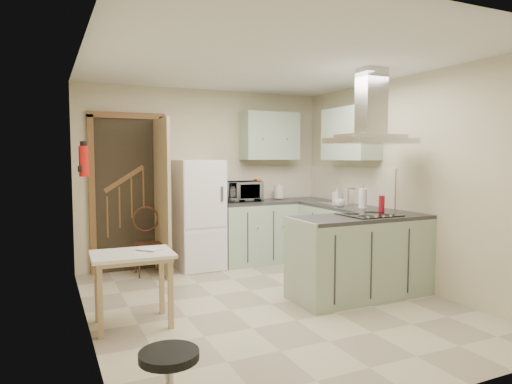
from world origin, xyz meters
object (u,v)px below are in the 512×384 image
peninsula (361,256)px  drop_leaf_table (133,289)px  bentwood_chair (148,244)px  microwave (242,191)px  extractor_hood (371,141)px  fridge (199,214)px

peninsula → drop_leaf_table: peninsula is taller
drop_leaf_table → bentwood_chair: bearing=76.4°
peninsula → microwave: (-0.55, 2.04, 0.59)m
peninsula → extractor_hood: size_ratio=1.72×
fridge → extractor_hood: extractor_hood is taller
bentwood_chair → microwave: microwave is taller
bentwood_chair → peninsula: bearing=-43.0°
peninsula → microwave: microwave is taller
fridge → peninsula: (1.22, -1.98, -0.30)m
fridge → microwave: (0.68, 0.06, 0.29)m
extractor_hood → drop_leaf_table: 2.90m
drop_leaf_table → extractor_hood: bearing=-1.5°
bentwood_chair → microwave: (1.39, 0.12, 0.64)m
drop_leaf_table → fridge: bearing=58.4°
drop_leaf_table → bentwood_chair: size_ratio=0.90×
fridge → peninsula: 2.35m
fridge → microwave: fridge is taller
microwave → bentwood_chair: bearing=-173.5°
peninsula → microwave: size_ratio=2.98×
extractor_hood → bentwood_chair: bearing=136.6°
bentwood_chair → fridge: bearing=6.0°
drop_leaf_table → microwave: bearing=47.0°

